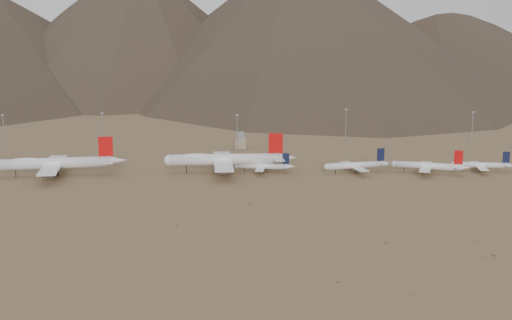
{
  "coord_description": "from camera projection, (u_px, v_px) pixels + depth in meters",
  "views": [
    {
      "loc": [
        6.8,
        -348.66,
        81.87
      ],
      "look_at": [
        35.08,
        30.0,
        8.2
      ],
      "focal_mm": 45.0,
      "sensor_mm": 36.0,
      "label": 1
    }
  ],
  "objects": [
    {
      "name": "ground",
      "position": [
        197.0,
        186.0,
        356.42
      ],
      "size": [
        3000.0,
        3000.0,
        0.0
      ],
      "primitive_type": "plane",
      "color": "olive",
      "rests_on": "ground"
    },
    {
      "name": "widebody_centre",
      "position": [
        56.0,
        163.0,
        378.8
      ],
      "size": [
        77.24,
        59.78,
        22.97
      ],
      "rotation": [
        0.0,
        0.0,
        0.1
      ],
      "color": "white",
      "rests_on": "ground"
    },
    {
      "name": "widebody_east",
      "position": [
        226.0,
        159.0,
        388.75
      ],
      "size": [
        80.52,
        61.51,
        23.92
      ],
      "rotation": [
        0.0,
        0.0,
        0.0
      ],
      "color": "white",
      "rests_on": "ground"
    },
    {
      "name": "narrowbody_a",
      "position": [
        264.0,
        166.0,
        389.14
      ],
      "size": [
        37.13,
        27.15,
        12.36
      ],
      "rotation": [
        0.0,
        0.0,
        -0.19
      ],
      "color": "white",
      "rests_on": "ground"
    },
    {
      "name": "narrowbody_b",
      "position": [
        357.0,
        165.0,
        389.02
      ],
      "size": [
        43.24,
        31.62,
        14.4
      ],
      "rotation": [
        0.0,
        0.0,
        0.19
      ],
      "color": "white",
      "rests_on": "ground"
    },
    {
      "name": "narrowbody_c",
      "position": [
        429.0,
        166.0,
        385.31
      ],
      "size": [
        43.92,
        32.95,
        15.28
      ],
      "rotation": [
        0.0,
        0.0,
        -0.37
      ],
      "color": "white",
      "rests_on": "ground"
    },
    {
      "name": "narrowbody_d",
      "position": [
        482.0,
        165.0,
        391.99
      ],
      "size": [
        38.48,
        28.14,
        12.82
      ],
      "rotation": [
        0.0,
        0.0,
        -0.19
      ],
      "color": "white",
      "rests_on": "ground"
    },
    {
      "name": "control_tower",
      "position": [
        240.0,
        141.0,
        475.08
      ],
      "size": [
        8.0,
        8.0,
        12.0
      ],
      "color": "gray",
      "rests_on": "ground"
    },
    {
      "name": "mast_far_west",
      "position": [
        4.0,
        130.0,
        469.24
      ],
      "size": [
        2.0,
        0.6,
        25.7
      ],
      "color": "gray",
      "rests_on": "ground"
    },
    {
      "name": "mast_west",
      "position": [
        103.0,
        128.0,
        478.08
      ],
      "size": [
        2.0,
        0.6,
        25.7
      ],
      "color": "gray",
      "rests_on": "ground"
    },
    {
      "name": "mast_centre",
      "position": [
        237.0,
        130.0,
        467.27
      ],
      "size": [
        2.0,
        0.6,
        25.7
      ],
      "color": "gray",
      "rests_on": "ground"
    },
    {
      "name": "mast_east",
      "position": [
        346.0,
        123.0,
        504.02
      ],
      "size": [
        2.0,
        0.6,
        25.7
      ],
      "color": "gray",
      "rests_on": "ground"
    },
    {
      "name": "mast_far_east",
      "position": [
        472.0,
        127.0,
        486.49
      ],
      "size": [
        2.0,
        0.6,
        25.7
      ],
      "color": "gray",
      "rests_on": "ground"
    },
    {
      "name": "desert_scrub",
      "position": [
        314.0,
        237.0,
        264.25
      ],
      "size": [
        412.34,
        180.62,
        0.95
      ],
      "color": "olive",
      "rests_on": "ground"
    }
  ]
}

